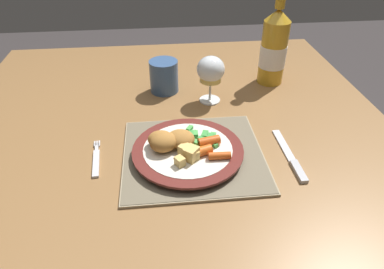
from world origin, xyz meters
name	(u,v)px	position (x,y,z in m)	size (l,w,h in m)	color
dining_table	(171,140)	(0.00, 0.00, 0.65)	(1.17, 1.07, 0.74)	olive
placemat	(193,155)	(0.04, -0.18, 0.74)	(0.32, 0.30, 0.01)	gray
dinner_plate	(188,151)	(0.03, -0.19, 0.76)	(0.26, 0.26, 0.02)	white
breaded_croquettes	(169,140)	(-0.01, -0.18, 0.79)	(0.11, 0.08, 0.04)	#A87033
green_beans_pile	(200,138)	(0.06, -0.16, 0.77)	(0.08, 0.10, 0.02)	#4CA84C
glazed_carrots	(210,148)	(0.08, -0.20, 0.78)	(0.08, 0.08, 0.02)	#CC5119
fork	(96,161)	(-0.18, -0.18, 0.74)	(0.03, 0.13, 0.01)	silver
table_knife	(291,159)	(0.27, -0.22, 0.74)	(0.02, 0.20, 0.01)	silver
wine_glass	(211,71)	(0.12, 0.07, 0.83)	(0.08, 0.08, 0.14)	silver
bottle	(274,48)	(0.33, 0.17, 0.85)	(0.08, 0.08, 0.29)	gold
roast_potatoes	(189,154)	(0.03, -0.22, 0.78)	(0.06, 0.06, 0.03)	#E5BC66
drinking_cup	(164,76)	(-0.01, 0.14, 0.79)	(0.09, 0.09, 0.10)	#385684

